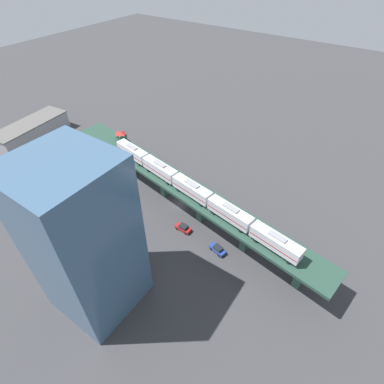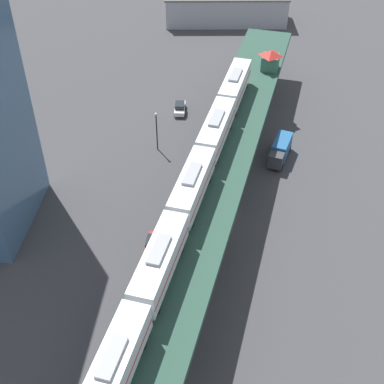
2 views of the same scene
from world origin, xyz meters
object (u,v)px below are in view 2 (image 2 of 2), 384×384
(signal_hut, at_px, (270,59))
(street_lamp, at_px, (157,128))
(street_car_blue, at_px, (130,315))
(subway_train, at_px, (192,185))
(street_car_red, at_px, (153,244))
(warehouse_building, at_px, (226,7))
(street_car_white, at_px, (180,108))
(delivery_truck, at_px, (280,150))

(signal_hut, height_order, street_lamp, signal_hut)
(street_car_blue, bearing_deg, subway_train, 63.40)
(signal_hut, distance_m, street_lamp, 23.15)
(street_car_red, bearing_deg, street_car_blue, -94.66)
(street_lamp, xyz_separation_m, warehouse_building, (8.45, 53.70, -0.70))
(street_car_red, height_order, street_car_white, same)
(street_car_blue, bearing_deg, signal_hut, 71.55)
(street_car_red, xyz_separation_m, street_lamp, (-2.75, 22.47, 3.17))
(street_car_blue, relative_size, street_car_white, 1.05)
(street_car_white, xyz_separation_m, street_lamp, (-2.34, -11.71, 3.17))
(delivery_truck, height_order, street_lamp, street_lamp)
(warehouse_building, bearing_deg, street_lamp, -98.94)
(street_lamp, bearing_deg, signal_hut, 37.72)
(delivery_truck, bearing_deg, signal_hut, 98.48)
(subway_train, relative_size, delivery_truck, 8.22)
(street_car_blue, xyz_separation_m, street_car_white, (0.52, 45.56, 0.00))
(subway_train, height_order, street_car_white, subway_train)
(subway_train, relative_size, signal_hut, 16.70)
(street_car_red, relative_size, street_car_white, 0.99)
(signal_hut, distance_m, street_car_white, 17.99)
(warehouse_building, bearing_deg, subway_train, -90.48)
(street_car_white, height_order, street_lamp, street_lamp)
(subway_train, relative_size, warehouse_building, 2.10)
(subway_train, bearing_deg, delivery_truck, 60.45)
(subway_train, xyz_separation_m, warehouse_building, (0.63, 75.58, -7.46))
(subway_train, distance_m, street_car_red, 11.16)
(street_car_red, distance_m, street_car_white, 34.18)
(street_car_blue, height_order, warehouse_building, warehouse_building)
(street_car_white, bearing_deg, street_car_red, -89.31)
(street_car_red, height_order, street_lamp, street_lamp)
(street_car_white, distance_m, street_lamp, 12.36)
(street_car_red, bearing_deg, signal_hut, 67.56)
(delivery_truck, bearing_deg, street_car_white, 144.63)
(signal_hut, xyz_separation_m, street_car_blue, (-15.86, -47.52, -9.18))
(signal_hut, bearing_deg, street_car_white, -172.71)
(street_car_blue, relative_size, warehouse_building, 0.16)
(subway_train, xyz_separation_m, signal_hut, (9.86, 35.55, -0.74))
(subway_train, distance_m, street_car_white, 35.45)
(street_car_red, distance_m, street_lamp, 22.86)
(subway_train, height_order, signal_hut, subway_train)
(street_car_white, bearing_deg, street_car_blue, -90.65)
(signal_hut, distance_m, warehouse_building, 41.62)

